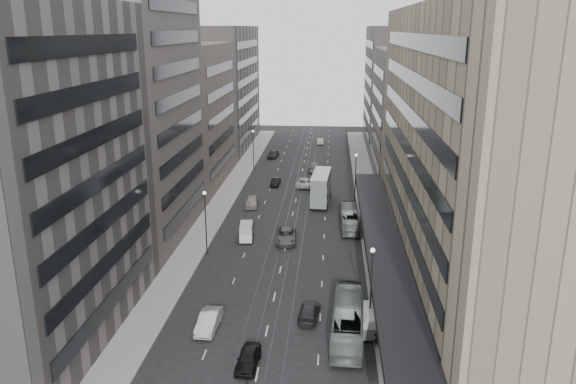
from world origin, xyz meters
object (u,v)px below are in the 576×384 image
(panel_van, at_px, (246,231))
(vw_microbus, at_px, (365,320))
(bus_far, at_px, (349,218))
(sedan_2, at_px, (286,236))
(sedan_1, at_px, (209,321))
(bus_near, at_px, (348,320))
(pedestrian, at_px, (377,338))
(double_decker, at_px, (321,187))
(sedan_0, at_px, (248,358))

(panel_van, bearing_deg, vw_microbus, -63.17)
(bus_far, bearing_deg, sedan_2, 35.05)
(panel_van, bearing_deg, sedan_1, -96.19)
(bus_far, relative_size, sedan_1, 2.02)
(bus_near, xyz_separation_m, bus_far, (0.89, 29.63, -0.23))
(bus_far, xyz_separation_m, sedan_1, (-14.02, -29.43, -0.58))
(sedan_1, xyz_separation_m, pedestrian, (15.72, -2.19, 0.22))
(double_decker, height_order, pedestrian, double_decker)
(bus_near, height_order, sedan_2, bus_near)
(sedan_1, bearing_deg, sedan_0, -49.35)
(sedan_1, bearing_deg, panel_van, 91.91)
(panel_van, bearing_deg, sedan_2, -5.63)
(bus_near, relative_size, double_decker, 1.22)
(bus_near, height_order, panel_van, bus_near)
(pedestrian, bearing_deg, panel_van, -54.27)
(sedan_2, bearing_deg, vw_microbus, -70.39)
(bus_far, bearing_deg, sedan_0, 74.57)
(vw_microbus, height_order, pedestrian, vw_microbus)
(vw_microbus, height_order, sedan_2, vw_microbus)
(bus_far, distance_m, vw_microbus, 28.86)
(pedestrian, bearing_deg, bus_near, -33.25)
(double_decker, xyz_separation_m, vw_microbus, (5.03, -40.11, -1.52))
(bus_near, height_order, sedan_1, bus_near)
(double_decker, bearing_deg, sedan_0, -92.50)
(panel_van, bearing_deg, bus_far, 17.79)
(vw_microbus, bearing_deg, pedestrian, -77.78)
(bus_near, bearing_deg, sedan_2, -69.03)
(bus_near, height_order, sedan_0, bus_near)
(sedan_0, bearing_deg, bus_far, 77.57)
(sedan_1, bearing_deg, vw_microbus, 4.30)
(sedan_1, bearing_deg, double_decker, 78.67)
(vw_microbus, distance_m, sedan_1, 14.74)
(double_decker, bearing_deg, sedan_1, -99.68)
(double_decker, xyz_separation_m, panel_van, (-9.62, -17.41, -1.49))
(sedan_2, bearing_deg, sedan_0, -94.20)
(vw_microbus, height_order, panel_van, panel_van)
(vw_microbus, relative_size, sedan_2, 0.75)
(sedan_1, relative_size, sedan_2, 0.85)
(bus_far, relative_size, pedestrian, 5.67)
(panel_van, bearing_deg, double_decker, 55.05)
(bus_near, distance_m, pedestrian, 3.32)
(bus_near, height_order, vw_microbus, bus_near)
(panel_van, xyz_separation_m, sedan_1, (-0.07, -23.27, -0.46))
(bus_far, relative_size, sedan_2, 1.72)
(sedan_0, xyz_separation_m, sedan_1, (-4.63, 5.80, 0.07))
(bus_far, bearing_deg, sedan_1, 64.03)
(vw_microbus, distance_m, pedestrian, 2.94)
(bus_far, height_order, double_decker, double_decker)
(bus_far, distance_m, sedan_2, 10.55)
(double_decker, xyz_separation_m, sedan_2, (-4.24, -17.37, -1.96))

